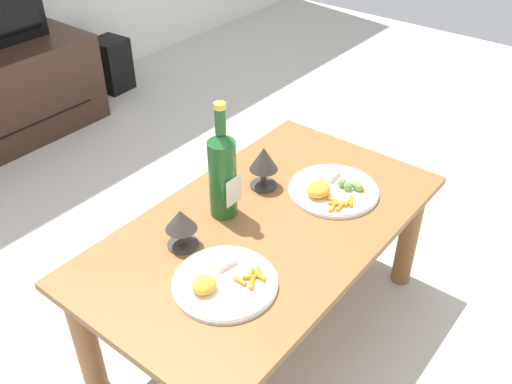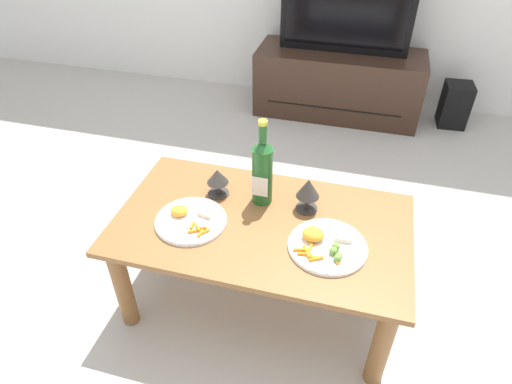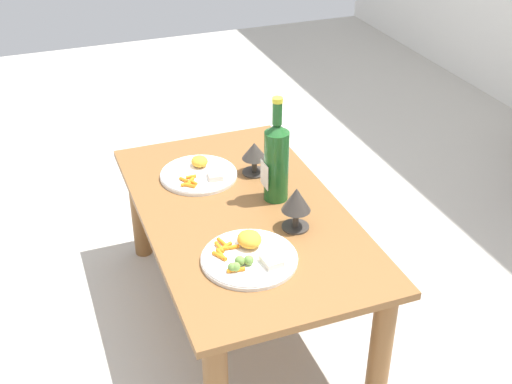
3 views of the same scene
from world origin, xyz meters
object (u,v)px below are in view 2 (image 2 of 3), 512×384
dining_table (262,238)px  dinner_plate_left (190,220)px  floor_speaker (455,105)px  dinner_plate_right (326,245)px  goblet_left (218,178)px  tv_stand (338,83)px  tv_screen (347,6)px  wine_bottle (262,170)px  goblet_right (308,190)px

dining_table → dinner_plate_left: 0.29m
floor_speaker → dinner_plate_right: bearing=-112.8°
goblet_left → tv_stand: bearing=79.6°
goblet_left → dinner_plate_left: (-0.05, -0.20, -0.07)m
tv_screen → goblet_left: size_ratio=7.20×
dining_table → goblet_left: goblet_left is taller
dining_table → wine_bottle: (-0.03, 0.13, 0.24)m
dinner_plate_left → floor_speaker: bearing=58.5°
wine_bottle → dinner_plate_left: size_ratio=1.33×
tv_screen → goblet_right: tv_screen is taller
tv_screen → wine_bottle: tv_screen is taller
goblet_left → dinner_plate_left: size_ratio=0.44×
dinner_plate_left → tv_screen: bearing=79.2°
dining_table → tv_stand: size_ratio=0.97×
dinner_plate_left → tv_stand: bearing=79.3°
wine_bottle → goblet_right: (0.19, -0.01, -0.05)m
tv_stand → dinner_plate_left: dinner_plate_left is taller
tv_screen → goblet_left: bearing=-100.4°
goblet_right → dinner_plate_left: (-0.42, -0.20, -0.09)m
floor_speaker → dinner_plate_left: 2.34m
dining_table → dinner_plate_left: size_ratio=4.12×
tv_screen → goblet_right: size_ratio=6.10×
floor_speaker → dinner_plate_right: dinner_plate_right is taller
floor_speaker → wine_bottle: 2.07m
tv_screen → dining_table: bearing=-93.1°
tv_screen → wine_bottle: (-0.13, -1.74, -0.17)m
dinner_plate_right → dinner_plate_left: bearing=179.8°
goblet_left → dinner_plate_right: size_ratio=0.43×
dining_table → floor_speaker: (0.94, 1.90, -0.22)m
goblet_right → dinner_plate_right: 0.24m
dinner_plate_right → goblet_left: bearing=157.7°
floor_speaker → dinner_plate_right: size_ratio=1.09×
wine_bottle → goblet_right: 0.20m
tv_stand → tv_screen: 0.55m
tv_screen → dinner_plate_left: tv_screen is taller
tv_stand → dinner_plate_right: (0.16, -1.94, 0.24)m
dinner_plate_left → goblet_right: bearing=24.8°
dining_table → dinner_plate_right: size_ratio=3.96×
floor_speaker → goblet_left: bearing=-127.0°
goblet_left → dinner_plate_left: 0.21m
tv_stand → floor_speaker: tv_stand is taller
wine_bottle → dinner_plate_right: bearing=-34.9°
dinner_plate_right → floor_speaker: bearing=71.0°
tv_stand → floor_speaker: (0.84, 0.03, -0.08)m
dinner_plate_left → dinner_plate_right: (0.53, -0.00, 0.00)m
dining_table → goblet_left: size_ratio=9.30×
floor_speaker → dining_table: bearing=-120.1°
floor_speaker → tv_stand: bearing=178.3°
goblet_right → dinner_plate_right: size_ratio=0.50×
tv_stand → dinner_plate_left: 1.99m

